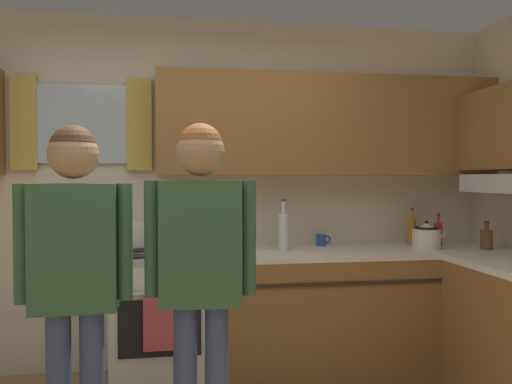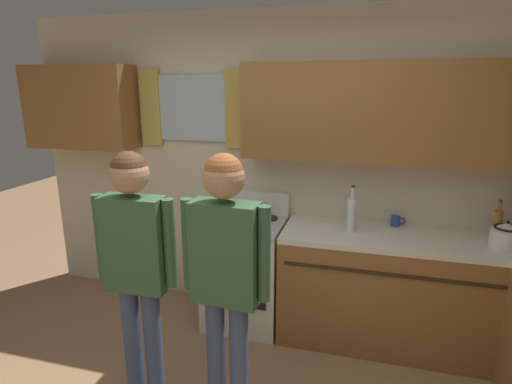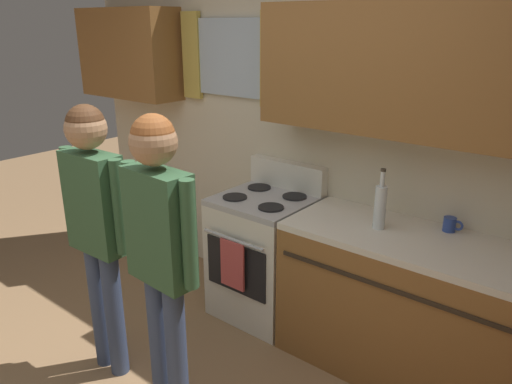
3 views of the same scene
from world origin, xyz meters
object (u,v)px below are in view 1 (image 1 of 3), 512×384
(bottle_sauce_red, at_px, (438,233))
(mug_cobalt_blue, at_px, (322,240))
(adult_in_plaid, at_px, (201,256))
(bottle_oil_amber, at_px, (412,230))
(stovetop_kettle, at_px, (427,236))
(bottle_squat_brown, at_px, (487,239))
(stove_oven, at_px, (162,316))
(bottle_tall_clear, at_px, (283,231))
(adult_left, at_px, (74,261))

(bottle_sauce_red, height_order, mug_cobalt_blue, bottle_sauce_red)
(adult_in_plaid, bearing_deg, bottle_oil_amber, 37.42)
(mug_cobalt_blue, bearing_deg, stovetop_kettle, -22.85)
(bottle_sauce_red, bearing_deg, bottle_oil_amber, 155.65)
(bottle_squat_brown, distance_m, mug_cobalt_blue, 1.18)
(stove_oven, height_order, mug_cobalt_blue, stove_oven)
(mug_cobalt_blue, xyz_separation_m, adult_in_plaid, (-0.98, -1.34, 0.11))
(bottle_sauce_red, xyz_separation_m, bottle_oil_amber, (-0.18, 0.08, 0.02))
(bottle_squat_brown, xyz_separation_m, bottle_oil_amber, (-0.41, 0.33, 0.03))
(bottle_oil_amber, relative_size, stovetop_kettle, 1.04)
(stovetop_kettle, bearing_deg, mug_cobalt_blue, 157.15)
(bottle_tall_clear, xyz_separation_m, stovetop_kettle, (1.05, -0.08, -0.05))
(mug_cobalt_blue, bearing_deg, adult_left, -139.25)
(mug_cobalt_blue, bearing_deg, stove_oven, -169.66)
(adult_left, relative_size, adult_in_plaid, 0.99)
(bottle_tall_clear, relative_size, bottle_oil_amber, 1.28)
(stove_oven, distance_m, stovetop_kettle, 1.97)
(mug_cobalt_blue, distance_m, stovetop_kettle, 0.76)
(stovetop_kettle, relative_size, adult_left, 0.17)
(stove_oven, relative_size, bottle_oil_amber, 3.85)
(stove_oven, height_order, bottle_tall_clear, bottle_tall_clear)
(stovetop_kettle, distance_m, adult_left, 2.47)
(bottle_sauce_red, distance_m, adult_in_plaid, 2.22)
(bottle_oil_amber, bearing_deg, bottle_sauce_red, -24.35)
(stovetop_kettle, bearing_deg, adult_in_plaid, -148.08)
(bottle_sauce_red, xyz_separation_m, mug_cobalt_blue, (-0.88, 0.13, -0.05))
(bottle_squat_brown, relative_size, adult_left, 0.12)
(bottle_sauce_red, height_order, stovetop_kettle, bottle_sauce_red)
(bottle_oil_amber, distance_m, adult_in_plaid, 2.12)
(mug_cobalt_blue, distance_m, adult_in_plaid, 1.66)
(stove_oven, relative_size, bottle_sauce_red, 4.48)
(bottle_squat_brown, height_order, adult_left, adult_left)
(bottle_tall_clear, bearing_deg, bottle_squat_brown, -6.54)
(stove_oven, height_order, adult_in_plaid, adult_in_plaid)
(stove_oven, bearing_deg, bottle_squat_brown, -4.15)
(bottle_tall_clear, bearing_deg, bottle_oil_amber, 8.95)
(bottle_oil_amber, height_order, stovetop_kettle, bottle_oil_amber)
(bottle_sauce_red, distance_m, bottle_tall_clear, 1.23)
(bottle_tall_clear, distance_m, stovetop_kettle, 1.05)
(bottle_sauce_red, bearing_deg, adult_left, -153.74)
(bottle_oil_amber, height_order, adult_in_plaid, adult_in_plaid)
(bottle_oil_amber, bearing_deg, adult_in_plaid, -142.58)
(bottle_squat_brown, bearing_deg, bottle_tall_clear, 173.46)
(stove_oven, bearing_deg, adult_left, -107.28)
(bottle_sauce_red, distance_m, mug_cobalt_blue, 0.90)
(bottle_squat_brown, distance_m, stovetop_kettle, 0.43)
(adult_left, distance_m, adult_in_plaid, 0.57)
(mug_cobalt_blue, bearing_deg, bottle_squat_brown, -19.05)
(stove_oven, height_order, adult_left, adult_left)
(bottle_sauce_red, height_order, bottle_squat_brown, bottle_sauce_red)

